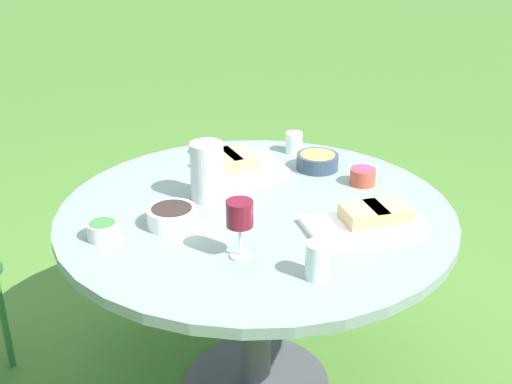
{
  "coord_description": "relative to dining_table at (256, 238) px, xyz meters",
  "views": [
    {
      "loc": [
        0.28,
        1.92,
        1.71
      ],
      "look_at": [
        0.0,
        0.0,
        0.82
      ],
      "focal_mm": 45.0,
      "sensor_mm": 36.0,
      "label": 1
    }
  ],
  "objects": [
    {
      "name": "cup_water_near",
      "position": [
        -0.1,
        0.45,
        0.17
      ],
      "size": [
        0.07,
        0.07,
        0.11
      ],
      "color": "silver",
      "rests_on": "dining_table"
    },
    {
      "name": "ground_plane",
      "position": [
        0.0,
        0.0,
        -0.65
      ],
      "size": [
        40.0,
        40.0,
        0.0
      ],
      "primitive_type": "plane",
      "color": "#4C7A2D"
    },
    {
      "name": "platter_charcuterie",
      "position": [
        0.03,
        -0.33,
        0.15
      ],
      "size": [
        0.37,
        0.33,
        0.08
      ],
      "color": "white",
      "rests_on": "dining_table"
    },
    {
      "name": "water_pitcher",
      "position": [
        0.15,
        -0.1,
        0.22
      ],
      "size": [
        0.12,
        0.12,
        0.2
      ],
      "color": "silver",
      "rests_on": "dining_table"
    },
    {
      "name": "dining_table",
      "position": [
        0.0,
        0.0,
        0.0
      ],
      "size": [
        1.33,
        1.33,
        0.76
      ],
      "color": "#4C4C51",
      "rests_on": "ground_plane"
    },
    {
      "name": "bowl_salad",
      "position": [
        0.49,
        0.14,
        0.14
      ],
      "size": [
        0.1,
        0.1,
        0.05
      ],
      "color": "silver",
      "rests_on": "dining_table"
    },
    {
      "name": "cup_water_far",
      "position": [
        -0.23,
        -0.49,
        0.16
      ],
      "size": [
        0.07,
        0.07,
        0.08
      ],
      "color": "silver",
      "rests_on": "dining_table"
    },
    {
      "name": "bowl_fries",
      "position": [
        -0.28,
        -0.31,
        0.15
      ],
      "size": [
        0.16,
        0.16,
        0.06
      ],
      "color": "#334256",
      "rests_on": "dining_table"
    },
    {
      "name": "bowl_dip_red",
      "position": [
        -0.41,
        -0.14,
        0.15
      ],
      "size": [
        0.09,
        0.09,
        0.06
      ],
      "color": "#B74733",
      "rests_on": "dining_table"
    },
    {
      "name": "wine_glass",
      "position": [
        0.09,
        0.31,
        0.25
      ],
      "size": [
        0.08,
        0.08,
        0.18
      ],
      "color": "silver",
      "rests_on": "dining_table"
    },
    {
      "name": "platter_bread_main",
      "position": [
        -0.34,
        0.18,
        0.14
      ],
      "size": [
        0.39,
        0.23,
        0.07
      ],
      "color": "white",
      "rests_on": "dining_table"
    },
    {
      "name": "bowl_olives",
      "position": [
        0.28,
        0.08,
        0.15
      ],
      "size": [
        0.16,
        0.16,
        0.06
      ],
      "color": "white",
      "rests_on": "dining_table"
    }
  ]
}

